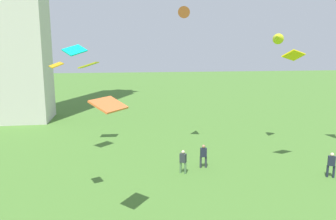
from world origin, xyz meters
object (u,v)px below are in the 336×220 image
person_2 (203,155)px  kite_flying_7 (56,65)px  kite_flying_5 (75,50)px  kite_flying_4 (89,65)px  kite_flying_6 (277,37)px  kite_flying_1 (109,105)px  person_1 (331,163)px  kite_flying_3 (294,55)px  person_0 (183,160)px  kite_flying_2 (185,10)px

person_2 → kite_flying_7: size_ratio=1.67×
kite_flying_5 → kite_flying_4: bearing=36.3°
kite_flying_6 → kite_flying_1: bearing=-108.0°
person_1 → kite_flying_3: (-2.05, 2.02, 6.99)m
person_0 → kite_flying_2: (1.19, 5.72, 10.45)m
kite_flying_2 → kite_flying_3: kite_flying_2 is taller
kite_flying_2 → kite_flying_1: bearing=81.0°
kite_flying_3 → kite_flying_5: (-14.71, 4.34, 0.33)m
person_0 → person_2: person_2 is taller
person_0 → kite_flying_3: size_ratio=0.97×
person_1 → kite_flying_4: 19.83m
person_2 → kite_flying_3: (5.80, -1.03, 6.99)m
person_1 → kite_flying_4: kite_flying_4 is taller
kite_flying_6 → kite_flying_7: kite_flying_6 is taller
kite_flying_2 → kite_flying_3: (6.25, -5.89, -3.42)m
person_1 → kite_flying_3: kite_flying_3 is taller
kite_flying_2 → person_2: bearing=112.3°
kite_flying_4 → kite_flying_1: bearing=-69.8°
person_0 → kite_flying_1: kite_flying_1 is taller
kite_flying_2 → kite_flying_6: (7.46, -1.08, -2.09)m
kite_flying_1 → kite_flying_5: size_ratio=1.04×
kite_flying_1 → kite_flying_6: bearing=165.3°
kite_flying_6 → kite_flying_5: bearing=-145.8°
kite_flying_2 → kite_flying_5: kite_flying_2 is taller
person_0 → kite_flying_1: bearing=-86.8°
person_1 → kite_flying_7: size_ratio=1.67×
person_0 → kite_flying_4: 11.82m
person_2 → kite_flying_5: 12.00m
kite_flying_1 → kite_flying_5: bearing=-130.2°
person_0 → kite_flying_6: kite_flying_6 is taller
kite_flying_5 → kite_flying_7: kite_flying_5 is taller
person_1 → kite_flying_4: size_ratio=0.96×
person_2 → kite_flying_5: kite_flying_5 is taller
person_0 → kite_flying_4: kite_flying_4 is taller
kite_flying_3 → kite_flying_7: (-14.70, -3.55, -0.37)m
person_0 → kite_flying_2: 11.97m
person_1 → kite_flying_6: kite_flying_6 is taller
kite_flying_2 → kite_flying_5: size_ratio=0.95×
person_1 → kite_flying_1: bearing=43.8°
person_1 → kite_flying_1: kite_flying_1 is taller
person_0 → kite_flying_5: size_ratio=0.89×
kite_flying_3 → kite_flying_6: bearing=49.9°
person_2 → kite_flying_3: 9.14m
kite_flying_6 → kite_flying_3: bearing=-71.5°
kite_flying_5 → kite_flying_7: (0.01, -7.88, -0.70)m
kite_flying_2 → person_0: bearing=95.2°
kite_flying_1 → kite_flying_3: (12.11, 6.14, 2.01)m
kite_flying_1 → kite_flying_3: kite_flying_3 is taller
kite_flying_4 → kite_flying_7: (-0.64, -11.38, 0.55)m
person_2 → kite_flying_7: bearing=31.8°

